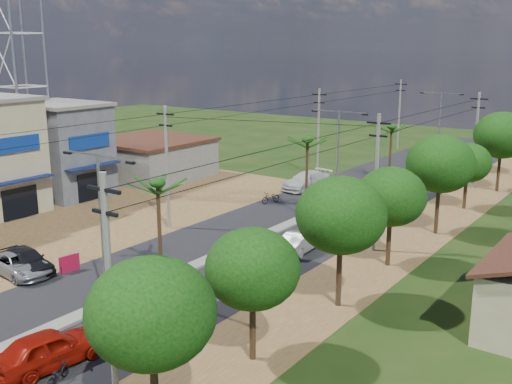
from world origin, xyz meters
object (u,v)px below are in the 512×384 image
at_px(car_parked_silver, 19,265).
at_px(car_white_far, 306,181).
at_px(car_parked_dark, 26,261).
at_px(car_silver_mid, 301,242).
at_px(roadside_sign, 69,264).
at_px(moto_rider_east, 58,375).
at_px(car_red_near, 50,349).

bearing_deg(car_parked_silver, car_white_far, 0.19).
bearing_deg(car_parked_dark, car_silver_mid, -34.83).
bearing_deg(roadside_sign, car_silver_mid, 59.25).
bearing_deg(car_parked_dark, car_white_far, 1.58).
relative_size(car_parked_silver, car_parked_dark, 1.06).
distance_m(car_parked_silver, car_parked_dark, 0.47).
bearing_deg(roadside_sign, moto_rider_east, -30.81).
distance_m(car_silver_mid, moto_rider_east, 19.18).
xyz_separation_m(car_white_far, car_parked_dark, (-2.50, -28.05, -0.05)).
distance_m(car_parked_dark, roadside_sign, 2.54).
distance_m(car_silver_mid, car_parked_dark, 16.96).
bearing_deg(car_silver_mid, car_parked_dark, 44.90).
relative_size(car_red_near, car_white_far, 0.85).
bearing_deg(car_white_far, car_red_near, -68.39).
height_order(car_silver_mid, car_white_far, car_white_far).
bearing_deg(moto_rider_east, car_silver_mid, -110.63).
relative_size(car_silver_mid, car_parked_silver, 0.88).
height_order(car_red_near, car_silver_mid, car_red_near).
bearing_deg(car_white_far, roadside_sign, -82.45).
relative_size(car_silver_mid, moto_rider_east, 2.57).
xyz_separation_m(moto_rider_east, roadside_sign, (-9.66, 8.03, 0.11)).
relative_size(moto_rider_east, roadside_sign, 1.26).
relative_size(car_white_far, roadside_sign, 4.32).
distance_m(car_red_near, roadside_sign, 11.10).
xyz_separation_m(car_silver_mid, car_parked_silver, (-11.24, -13.16, -0.03)).
distance_m(car_silver_mid, car_parked_silver, 17.31).
distance_m(car_white_far, car_parked_dark, 28.16).
relative_size(car_parked_silver, moto_rider_east, 2.92).
xyz_separation_m(car_red_near, car_white_far, (-7.80, 33.87, -0.00)).
distance_m(car_parked_dark, moto_rider_east, 13.34).
bearing_deg(car_silver_mid, car_white_far, -63.92).
relative_size(car_parked_dark, moto_rider_east, 2.75).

